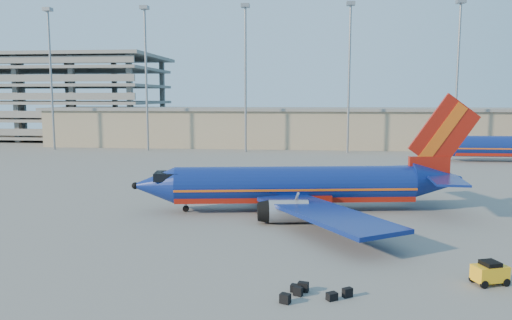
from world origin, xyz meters
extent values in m
plane|color=slate|center=(0.00, 0.00, 0.00)|extent=(220.00, 220.00, 0.00)
cube|color=gray|center=(10.00, 58.00, 4.00)|extent=(120.00, 15.00, 8.00)
cube|color=slate|center=(10.00, 58.00, 8.20)|extent=(122.00, 16.00, 0.60)
cube|color=slate|center=(-62.00, 74.00, 1.00)|extent=(60.00, 30.00, 0.70)
cube|color=slate|center=(-62.00, 74.00, 5.20)|extent=(60.00, 30.00, 0.70)
cube|color=slate|center=(-62.00, 74.00, 9.40)|extent=(60.00, 30.00, 0.70)
cube|color=slate|center=(-62.00, 74.00, 13.60)|extent=(60.00, 30.00, 0.70)
cube|color=slate|center=(-62.00, 74.00, 17.80)|extent=(60.00, 30.00, 0.70)
cube|color=slate|center=(-62.00, 74.00, 21.00)|extent=(62.00, 32.00, 0.80)
cube|color=slate|center=(-62.00, 87.00, 10.50)|extent=(1.20, 1.20, 21.00)
cylinder|color=gray|center=(-45.00, 46.00, 14.00)|extent=(0.44, 0.44, 28.00)
cube|color=gray|center=(-45.00, 46.00, 28.30)|extent=(1.60, 1.60, 0.70)
cylinder|color=gray|center=(-25.00, 46.00, 14.00)|extent=(0.44, 0.44, 28.00)
cube|color=gray|center=(-25.00, 46.00, 28.30)|extent=(1.60, 1.60, 0.70)
cylinder|color=gray|center=(-5.00, 46.00, 14.00)|extent=(0.44, 0.44, 28.00)
cube|color=gray|center=(-5.00, 46.00, 28.30)|extent=(1.60, 1.60, 0.70)
cylinder|color=gray|center=(15.00, 46.00, 14.00)|extent=(0.44, 0.44, 28.00)
cube|color=gray|center=(15.00, 46.00, 28.30)|extent=(1.60, 1.60, 0.70)
cylinder|color=gray|center=(35.00, 46.00, 14.00)|extent=(0.44, 0.44, 28.00)
cube|color=gray|center=(35.00, 46.00, 28.30)|extent=(1.60, 1.60, 0.70)
cylinder|color=navy|center=(6.15, -4.85, 2.55)|extent=(22.93, 6.87, 3.49)
cube|color=#9E180C|center=(6.15, -4.85, 1.65)|extent=(22.83, 6.21, 1.23)
cube|color=#E05812|center=(6.15, -4.85, 2.31)|extent=(22.94, 6.90, 0.21)
cone|color=navy|center=(-7.01, -6.86, 2.55)|extent=(4.45, 4.05, 3.49)
cube|color=black|center=(-5.80, -6.67, 3.45)|extent=(2.61, 2.77, 0.76)
cone|color=navy|center=(19.78, -2.78, 2.88)|extent=(5.38, 4.19, 3.49)
cube|color=#9E180C|center=(19.03, -2.89, 4.16)|extent=(4.00, 1.11, 2.08)
cube|color=#9E180C|center=(20.34, -2.69, 7.46)|extent=(6.90, 1.34, 7.53)
cube|color=#E05812|center=(20.15, -2.72, 7.46)|extent=(4.62, 1.09, 5.91)
cube|color=navy|center=(18.92, 0.34, 3.40)|extent=(4.78, 6.65, 0.21)
cube|color=navy|center=(19.89, -6.01, 3.40)|extent=(3.18, 6.20, 0.21)
cube|color=navy|center=(6.30, 3.58, 1.70)|extent=(8.43, 15.36, 0.33)
cube|color=navy|center=(8.80, -12.85, 1.70)|extent=(11.87, 14.87, 0.33)
cube|color=#9E180C|center=(6.62, -4.78, 1.27)|extent=(6.16, 4.49, 0.94)
cylinder|color=gray|center=(4.29, -0.17, 1.09)|extent=(3.66, 2.47, 1.98)
cylinder|color=gray|center=(5.77, -9.88, 1.09)|extent=(3.66, 2.47, 1.98)
cylinder|color=gray|center=(-4.12, -6.42, 0.52)|extent=(0.26, 0.26, 1.04)
cylinder|color=black|center=(-4.12, -6.42, 0.30)|extent=(0.63, 0.32, 0.60)
cylinder|color=black|center=(7.18, -2.21, 0.40)|extent=(0.86, 0.63, 0.79)
cylinder|color=black|center=(7.92, -7.07, 0.40)|extent=(0.86, 0.63, 0.79)
cone|color=navy|center=(29.96, 35.26, 2.58)|extent=(4.08, 3.62, 3.54)
cube|color=black|center=(31.20, 35.28, 3.49)|extent=(2.34, 2.53, 0.76)
cube|color=#FFB116|center=(18.04, -22.73, 0.68)|extent=(2.17, 1.66, 0.91)
cube|color=black|center=(18.04, -22.73, 1.23)|extent=(1.19, 1.25, 0.32)
cylinder|color=black|center=(17.19, -22.49, 0.24)|extent=(0.50, 0.31, 0.47)
cylinder|color=black|center=(17.52, -23.44, 0.24)|extent=(0.50, 0.31, 0.47)
cylinder|color=black|center=(18.56, -22.01, 0.24)|extent=(0.50, 0.31, 0.47)
cylinder|color=black|center=(18.89, -22.96, 0.24)|extent=(0.50, 0.31, 0.47)
cube|color=black|center=(6.31, -26.67, 0.26)|extent=(0.65, 0.58, 0.52)
cube|color=black|center=(6.96, -25.59, 0.25)|extent=(0.58, 0.46, 0.50)
cube|color=black|center=(9.65, -25.49, 0.25)|extent=(0.63, 0.56, 0.51)
cube|color=black|center=(7.24, -24.97, 0.27)|extent=(0.65, 0.51, 0.54)
cube|color=black|center=(6.84, -25.06, 0.21)|extent=(0.67, 0.51, 0.42)
cube|color=black|center=(8.79, -26.01, 0.21)|extent=(0.69, 0.65, 0.42)
camera|label=1|loc=(7.42, -51.97, 10.87)|focal=35.00mm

